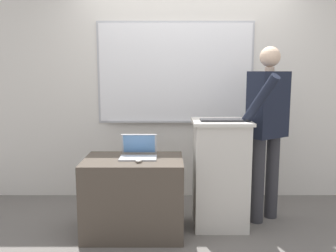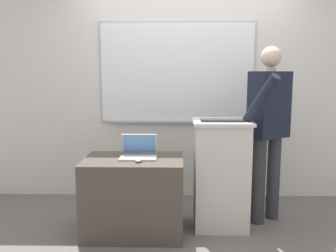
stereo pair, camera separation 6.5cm
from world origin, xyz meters
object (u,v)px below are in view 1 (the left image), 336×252
(lectern_podium, at_px, (220,173))
(person_presenter, at_px, (268,123))
(computer_mouse_by_keyboard, at_px, (247,120))
(laptop, at_px, (139,151))
(computer_mouse_by_laptop, at_px, (139,160))
(wireless_keyboard, at_px, (221,120))
(side_desk, at_px, (134,196))

(lectern_podium, height_order, person_presenter, person_presenter)
(lectern_podium, bearing_deg, computer_mouse_by_keyboard, -18.73)
(lectern_podium, distance_m, laptop, 0.82)
(computer_mouse_by_laptop, bearing_deg, wireless_keyboard, 16.91)
(side_desk, height_order, computer_mouse_by_keyboard, computer_mouse_by_keyboard)
(person_presenter, height_order, wireless_keyboard, person_presenter)
(lectern_podium, height_order, side_desk, lectern_podium)
(wireless_keyboard, bearing_deg, lectern_podium, 80.34)
(person_presenter, height_order, computer_mouse_by_laptop, person_presenter)
(lectern_podium, distance_m, computer_mouse_by_keyboard, 0.58)
(side_desk, bearing_deg, person_presenter, 12.62)
(laptop, height_order, computer_mouse_by_keyboard, computer_mouse_by_keyboard)
(lectern_podium, bearing_deg, side_desk, -168.97)
(laptop, xyz_separation_m, computer_mouse_by_keyboard, (1.00, 0.03, 0.29))
(wireless_keyboard, height_order, computer_mouse_by_keyboard, computer_mouse_by_keyboard)
(computer_mouse_by_keyboard, bearing_deg, wireless_keyboard, 176.69)
(computer_mouse_by_keyboard, bearing_deg, computer_mouse_by_laptop, -167.68)
(wireless_keyboard, bearing_deg, side_desk, -173.08)
(lectern_podium, relative_size, computer_mouse_by_keyboard, 10.43)
(side_desk, height_order, computer_mouse_by_laptop, computer_mouse_by_laptop)
(lectern_podium, height_order, computer_mouse_by_laptop, lectern_podium)
(laptop, bearing_deg, lectern_podium, 7.59)
(side_desk, xyz_separation_m, person_presenter, (1.30, 0.29, 0.65))
(side_desk, bearing_deg, laptop, 51.57)
(lectern_podium, height_order, laptop, lectern_podium)
(laptop, bearing_deg, computer_mouse_by_laptop, -85.44)
(side_desk, bearing_deg, lectern_podium, 11.03)
(laptop, height_order, wireless_keyboard, wireless_keyboard)
(laptop, distance_m, computer_mouse_by_laptop, 0.19)
(lectern_podium, relative_size, computer_mouse_by_laptop, 10.43)
(lectern_podium, height_order, wireless_keyboard, wireless_keyboard)
(side_desk, bearing_deg, computer_mouse_by_laptop, -65.22)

